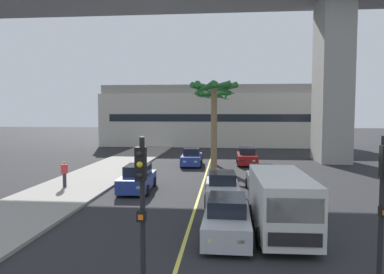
% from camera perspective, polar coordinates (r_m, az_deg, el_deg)
% --- Properties ---
extents(sidewalk_left, '(4.80, 80.00, 0.15)m').
position_cam_1_polar(sidewalk_left, '(20.63, -22.48, -9.47)').
color(sidewalk_left, gray).
rests_on(sidewalk_left, ground).
extents(lane_stripe_center, '(0.14, 56.00, 0.01)m').
position_cam_1_polar(lane_stripe_center, '(26.21, 2.03, -6.51)').
color(lane_stripe_center, '#DBCC4C').
rests_on(lane_stripe_center, ground).
extents(pier_building_backdrop, '(31.92, 8.04, 8.50)m').
position_cam_1_polar(pier_building_backdrop, '(52.02, 3.69, 3.31)').
color(pier_building_backdrop, beige).
rests_on(pier_building_backdrop, ground).
extents(car_queue_front, '(1.89, 4.13, 1.56)m').
position_cam_1_polar(car_queue_front, '(21.88, 11.19, -6.76)').
color(car_queue_front, '#4C5156').
rests_on(car_queue_front, ground).
extents(car_queue_second, '(1.96, 4.16, 1.56)m').
position_cam_1_polar(car_queue_second, '(22.14, -8.66, -6.61)').
color(car_queue_second, navy).
rests_on(car_queue_second, ground).
extents(car_queue_third, '(1.89, 4.13, 1.56)m').
position_cam_1_polar(car_queue_third, '(13.96, 5.58, -12.88)').
color(car_queue_third, '#B7BABF').
rests_on(car_queue_third, ground).
extents(car_queue_fourth, '(1.95, 4.16, 1.56)m').
position_cam_1_polar(car_queue_fourth, '(19.43, 4.81, -8.06)').
color(car_queue_fourth, '#B7BABF').
rests_on(car_queue_fourth, ground).
extents(car_queue_fifth, '(1.84, 4.10, 1.56)m').
position_cam_1_polar(car_queue_fifth, '(33.07, 8.72, -3.11)').
color(car_queue_fifth, maroon).
rests_on(car_queue_fifth, ground).
extents(car_queue_sixth, '(1.92, 4.15, 1.56)m').
position_cam_1_polar(car_queue_sixth, '(32.14, -0.05, -3.27)').
color(car_queue_sixth, navy).
rests_on(car_queue_sixth, ground).
extents(delivery_van, '(2.24, 5.29, 2.36)m').
position_cam_1_polar(delivery_van, '(14.52, 13.95, -10.00)').
color(delivery_van, silver).
rests_on(delivery_van, ground).
extents(traffic_light_median_near, '(0.24, 0.37, 4.20)m').
position_cam_1_polar(traffic_light_median_near, '(8.38, -7.98, -10.20)').
color(traffic_light_median_near, black).
rests_on(traffic_light_median_near, ground).
extents(traffic_light_right_far_corner, '(0.24, 0.37, 4.20)m').
position_cam_1_polar(traffic_light_right_far_corner, '(9.78, 28.08, -8.58)').
color(traffic_light_right_far_corner, black).
rests_on(traffic_light_right_far_corner, ground).
extents(palm_tree_near_median, '(3.42, 3.45, 6.83)m').
position_cam_1_polar(palm_tree_near_median, '(33.04, 3.37, 5.43)').
color(palm_tree_near_median, brown).
rests_on(palm_tree_near_median, ground).
extents(palm_tree_mid_median, '(3.56, 3.54, 7.02)m').
position_cam_1_polar(palm_tree_mid_median, '(25.75, 3.55, 5.94)').
color(palm_tree_mid_median, brown).
rests_on(palm_tree_mid_median, ground).
extents(pedestrian_near_crosswalk, '(0.34, 0.22, 1.62)m').
position_cam_1_polar(pedestrian_near_crosswalk, '(23.49, -19.60, -5.50)').
color(pedestrian_near_crosswalk, '#2D2D38').
rests_on(pedestrian_near_crosswalk, sidewalk_left).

